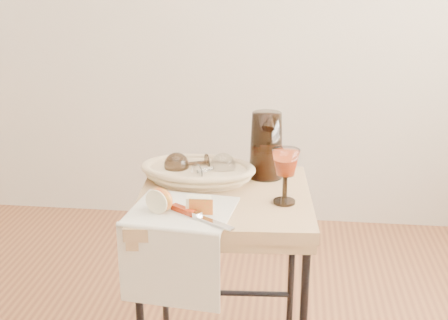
% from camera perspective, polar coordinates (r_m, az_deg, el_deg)
% --- Properties ---
extents(side_table, '(0.58, 0.58, 0.69)m').
position_cam_1_polar(side_table, '(2.01, 0.07, -12.44)').
color(side_table, brown).
rests_on(side_table, floor).
extents(tea_towel, '(0.32, 0.30, 0.01)m').
position_cam_1_polar(tea_towel, '(1.73, -4.14, -4.94)').
color(tea_towel, beige).
rests_on(tea_towel, side_table).
extents(bread_basket, '(0.35, 0.26, 0.05)m').
position_cam_1_polar(bread_basket, '(1.95, -2.54, -1.30)').
color(bread_basket, tan).
rests_on(bread_basket, side_table).
extents(goblet_lying_a, '(0.16, 0.13, 0.08)m').
position_cam_1_polar(goblet_lying_a, '(1.96, -3.35, -0.35)').
color(goblet_lying_a, brown).
rests_on(goblet_lying_a, bread_basket).
extents(goblet_lying_b, '(0.16, 0.16, 0.08)m').
position_cam_1_polar(goblet_lying_b, '(1.92, -1.17, -0.79)').
color(goblet_lying_b, white).
rests_on(goblet_lying_b, bread_basket).
extents(pitcher, '(0.20, 0.26, 0.26)m').
position_cam_1_polar(pitcher, '(1.97, 4.13, 1.46)').
color(pitcher, black).
rests_on(pitcher, side_table).
extents(wine_goblet, '(0.09, 0.09, 0.17)m').
position_cam_1_polar(wine_goblet, '(1.76, 5.98, -1.59)').
color(wine_goblet, white).
rests_on(wine_goblet, side_table).
extents(apple_half, '(0.09, 0.07, 0.07)m').
position_cam_1_polar(apple_half, '(1.71, -6.18, -3.84)').
color(apple_half, '#B7150C').
rests_on(apple_half, tea_towel).
extents(apple_wedge, '(0.07, 0.04, 0.05)m').
position_cam_1_polar(apple_wedge, '(1.70, -2.50, -4.33)').
color(apple_wedge, beige).
rests_on(apple_wedge, tea_towel).
extents(table_knife, '(0.20, 0.15, 0.02)m').
position_cam_1_polar(table_knife, '(1.66, -2.42, -5.43)').
color(table_knife, silver).
rests_on(table_knife, tea_towel).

